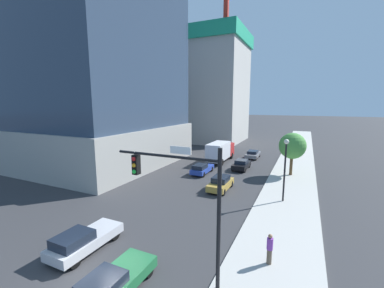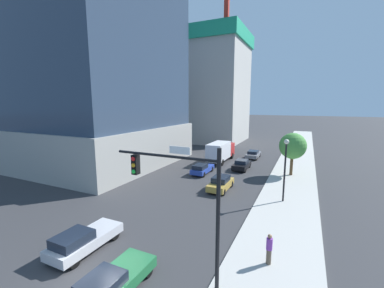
{
  "view_description": "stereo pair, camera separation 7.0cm",
  "coord_description": "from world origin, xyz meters",
  "px_view_note": "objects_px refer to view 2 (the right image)",
  "views": [
    {
      "loc": [
        9.6,
        -7.67,
        9.01
      ],
      "look_at": [
        -0.02,
        12.94,
        5.28
      ],
      "focal_mm": 22.95,
      "sensor_mm": 36.0,
      "label": 1
    },
    {
      "loc": [
        9.67,
        -7.64,
        9.01
      ],
      "look_at": [
        -0.02,
        12.94,
        5.28
      ],
      "focal_mm": 22.95,
      "sensor_mm": 36.0,
      "label": 2
    }
  ],
  "objects_px": {
    "car_silver": "(83,240)",
    "car_blue": "(202,169)",
    "street_tree": "(293,146)",
    "box_truck": "(221,151)",
    "traffic_light_pole": "(182,190)",
    "street_lamp": "(285,161)",
    "car_gray": "(253,154)",
    "car_black": "(242,165)",
    "car_gold": "(221,183)",
    "pedestrian_purple_shirt": "(269,249)",
    "car_green": "(114,281)",
    "construction_building": "(214,82)"
  },
  "relations": [
    {
      "from": "box_truck",
      "to": "car_green",
      "type": "bearing_deg",
      "value": -81.61
    },
    {
      "from": "car_black",
      "to": "car_gold",
      "type": "bearing_deg",
      "value": -90.0
    },
    {
      "from": "street_tree",
      "to": "car_blue",
      "type": "xyz_separation_m",
      "value": [
        -10.56,
        -3.83,
        -3.16
      ]
    },
    {
      "from": "traffic_light_pole",
      "to": "car_blue",
      "type": "distance_m",
      "value": 20.09
    },
    {
      "from": "street_tree",
      "to": "box_truck",
      "type": "relative_size",
      "value": 0.7
    },
    {
      "from": "street_lamp",
      "to": "car_blue",
      "type": "height_order",
      "value": "street_lamp"
    },
    {
      "from": "traffic_light_pole",
      "to": "car_blue",
      "type": "height_order",
      "value": "traffic_light_pole"
    },
    {
      "from": "construction_building",
      "to": "car_green",
      "type": "bearing_deg",
      "value": -75.15
    },
    {
      "from": "construction_building",
      "to": "street_tree",
      "type": "distance_m",
      "value": 32.96
    },
    {
      "from": "car_silver",
      "to": "car_black",
      "type": "bearing_deg",
      "value": 79.86
    },
    {
      "from": "car_gold",
      "to": "pedestrian_purple_shirt",
      "type": "xyz_separation_m",
      "value": [
        6.42,
        -10.69,
        0.33
      ]
    },
    {
      "from": "car_silver",
      "to": "car_green",
      "type": "relative_size",
      "value": 1.12
    },
    {
      "from": "car_gold",
      "to": "traffic_light_pole",
      "type": "bearing_deg",
      "value": -79.48
    },
    {
      "from": "car_black",
      "to": "box_truck",
      "type": "relative_size",
      "value": 0.55
    },
    {
      "from": "construction_building",
      "to": "car_green",
      "type": "relative_size",
      "value": 8.57
    },
    {
      "from": "street_lamp",
      "to": "car_gray",
      "type": "bearing_deg",
      "value": 109.46
    },
    {
      "from": "car_gray",
      "to": "box_truck",
      "type": "height_order",
      "value": "box_truck"
    },
    {
      "from": "street_lamp",
      "to": "pedestrian_purple_shirt",
      "type": "bearing_deg",
      "value": -89.33
    },
    {
      "from": "car_silver",
      "to": "car_blue",
      "type": "xyz_separation_m",
      "value": [
        -0.0,
        18.81,
        -0.06
      ]
    },
    {
      "from": "street_tree",
      "to": "box_truck",
      "type": "distance_m",
      "value": 11.35
    },
    {
      "from": "car_black",
      "to": "car_gold",
      "type": "relative_size",
      "value": 1.03
    },
    {
      "from": "construction_building",
      "to": "box_truck",
      "type": "bearing_deg",
      "value": -67.08
    },
    {
      "from": "pedestrian_purple_shirt",
      "to": "car_gold",
      "type": "bearing_deg",
      "value": 120.98
    },
    {
      "from": "car_gold",
      "to": "car_gray",
      "type": "distance_m",
      "value": 17.04
    },
    {
      "from": "street_tree",
      "to": "car_silver",
      "type": "xyz_separation_m",
      "value": [
        -10.56,
        -22.64,
        -3.1
      ]
    },
    {
      "from": "car_black",
      "to": "box_truck",
      "type": "distance_m",
      "value": 5.27
    },
    {
      "from": "pedestrian_purple_shirt",
      "to": "car_green",
      "type": "bearing_deg",
      "value": -140.81
    },
    {
      "from": "box_truck",
      "to": "pedestrian_purple_shirt",
      "type": "height_order",
      "value": "box_truck"
    },
    {
      "from": "traffic_light_pole",
      "to": "car_gold",
      "type": "xyz_separation_m",
      "value": [
        -2.55,
        13.73,
        -4.16
      ]
    },
    {
      "from": "construction_building",
      "to": "traffic_light_pole",
      "type": "relative_size",
      "value": 5.15
    },
    {
      "from": "traffic_light_pole",
      "to": "street_lamp",
      "type": "xyz_separation_m",
      "value": [
        3.75,
        12.93,
        -0.97
      ]
    },
    {
      "from": "car_blue",
      "to": "box_truck",
      "type": "distance_m",
      "value": 7.52
    },
    {
      "from": "car_black",
      "to": "car_green",
      "type": "bearing_deg",
      "value": -90.0
    },
    {
      "from": "traffic_light_pole",
      "to": "box_truck",
      "type": "bearing_deg",
      "value": 104.49
    },
    {
      "from": "car_gold",
      "to": "car_blue",
      "type": "distance_m",
      "value": 6.29
    },
    {
      "from": "car_gold",
      "to": "car_gray",
      "type": "bearing_deg",
      "value": 90.0
    },
    {
      "from": "street_tree",
      "to": "box_truck",
      "type": "bearing_deg",
      "value": 161.09
    },
    {
      "from": "construction_building",
      "to": "box_truck",
      "type": "height_order",
      "value": "construction_building"
    },
    {
      "from": "traffic_light_pole",
      "to": "car_gray",
      "type": "height_order",
      "value": "traffic_light_pole"
    },
    {
      "from": "construction_building",
      "to": "box_truck",
      "type": "distance_m",
      "value": 25.89
    },
    {
      "from": "car_black",
      "to": "car_silver",
      "type": "height_order",
      "value": "car_silver"
    },
    {
      "from": "street_lamp",
      "to": "street_tree",
      "type": "relative_size",
      "value": 1.08
    },
    {
      "from": "construction_building",
      "to": "car_gray",
      "type": "relative_size",
      "value": 8.12
    },
    {
      "from": "traffic_light_pole",
      "to": "box_truck",
      "type": "xyz_separation_m",
      "value": [
        -6.7,
        25.91,
        -3.14
      ]
    },
    {
      "from": "street_tree",
      "to": "car_blue",
      "type": "height_order",
      "value": "street_tree"
    },
    {
      "from": "car_blue",
      "to": "car_gray",
      "type": "xyz_separation_m",
      "value": [
        4.15,
        12.3,
        -0.02
      ]
    },
    {
      "from": "pedestrian_purple_shirt",
      "to": "traffic_light_pole",
      "type": "bearing_deg",
      "value": -141.83
    },
    {
      "from": "construction_building",
      "to": "car_gold",
      "type": "height_order",
      "value": "construction_building"
    },
    {
      "from": "car_black",
      "to": "pedestrian_purple_shirt",
      "type": "relative_size",
      "value": 2.37
    },
    {
      "from": "street_tree",
      "to": "car_blue",
      "type": "bearing_deg",
      "value": -160.08
    }
  ]
}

